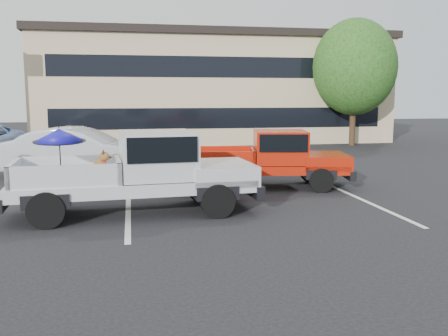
{
  "coord_description": "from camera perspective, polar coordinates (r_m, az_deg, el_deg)",
  "views": [
    {
      "loc": [
        -2.89,
        -9.46,
        2.68
      ],
      "look_at": [
        -1.13,
        -0.07,
        1.3
      ],
      "focal_mm": 40.0,
      "sensor_mm": 36.0,
      "label": 1
    }
  ],
  "objects": [
    {
      "name": "silver_sedan",
      "position": [
        17.48,
        -16.15,
        1.79
      ],
      "size": [
        5.24,
        2.81,
        1.64
      ],
      "primitive_type": "imported",
      "rotation": [
        0.0,
        0.0,
        1.34
      ],
      "color": "#AEB1B6",
      "rests_on": "ground"
    },
    {
      "name": "silver_pickup",
      "position": [
        11.59,
        -8.77,
        0.05
      ],
      "size": [
        5.81,
        2.4,
        2.06
      ],
      "rotation": [
        0.0,
        0.0,
        0.07
      ],
      "color": "black",
      "rests_on": "ground"
    },
    {
      "name": "tree_right",
      "position": [
        28.14,
        14.69,
        11.08
      ],
      "size": [
        4.46,
        4.46,
        6.78
      ],
      "color": "#332114",
      "rests_on": "ground"
    },
    {
      "name": "tree_back",
      "position": [
        34.66,
        4.35,
        11.08
      ],
      "size": [
        4.68,
        4.68,
        7.11
      ],
      "color": "#332114",
      "rests_on": "ground"
    },
    {
      "name": "ground",
      "position": [
        10.25,
        6.21,
        -6.99
      ],
      "size": [
        90.0,
        90.0,
        0.0
      ],
      "primitive_type": "plane",
      "color": "black",
      "rests_on": "ground"
    },
    {
      "name": "stripe_right",
      "position": [
        13.16,
        16.28,
        -3.85
      ],
      "size": [
        0.12,
        5.0,
        0.01
      ],
      "primitive_type": "cube",
      "color": "silver",
      "rests_on": "ground"
    },
    {
      "name": "red_pickup",
      "position": [
        14.77,
        5.82,
        1.33
      ],
      "size": [
        5.32,
        2.64,
        1.68
      ],
      "rotation": [
        0.0,
        0.0,
        -0.18
      ],
      "color": "black",
      "rests_on": "ground"
    },
    {
      "name": "stripe_left",
      "position": [
        11.77,
        -10.9,
        -5.08
      ],
      "size": [
        0.12,
        5.0,
        0.01
      ],
      "primitive_type": "cube",
      "color": "silver",
      "rests_on": "ground"
    },
    {
      "name": "motel_building",
      "position": [
        30.84,
        -1.5,
        9.21
      ],
      "size": [
        20.4,
        8.4,
        6.3
      ],
      "color": "tan",
      "rests_on": "ground"
    }
  ]
}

